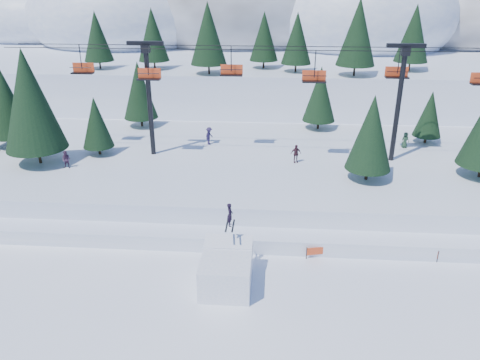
# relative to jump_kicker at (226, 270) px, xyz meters

# --- Properties ---
(ground) EXTENTS (160.00, 160.00, 0.00)m
(ground) POSITION_rel_jump_kicker_xyz_m (0.40, -1.36, -1.14)
(ground) COLOR white
(ground) RESTS_ON ground
(mid_shelf) EXTENTS (70.00, 22.00, 2.50)m
(mid_shelf) POSITION_rel_jump_kicker_xyz_m (0.40, 16.64, 0.11)
(mid_shelf) COLOR white
(mid_shelf) RESTS_ON ground
(berm) EXTENTS (70.00, 6.00, 1.10)m
(berm) POSITION_rel_jump_kicker_xyz_m (0.40, 6.64, -0.59)
(berm) COLOR white
(berm) RESTS_ON ground
(mountain_ridge) EXTENTS (119.00, 60.42, 26.46)m
(mountain_ridge) POSITION_rel_jump_kicker_xyz_m (-4.68, 72.00, 8.50)
(mountain_ridge) COLOR white
(mountain_ridge) RESTS_ON ground
(jump_kicker) EXTENTS (3.07, 4.32, 4.96)m
(jump_kicker) POSITION_rel_jump_kicker_xyz_m (0.00, 0.00, 0.00)
(jump_kicker) COLOR white
(jump_kicker) RESTS_ON ground
(chairlift) EXTENTS (46.00, 3.21, 10.28)m
(chairlift) POSITION_rel_jump_kicker_xyz_m (2.40, 16.69, 8.18)
(chairlift) COLOR black
(chairlift) RESTS_ON mid_shelf
(conifer_stand) EXTENTS (60.40, 17.70, 10.08)m
(conifer_stand) POSITION_rel_jump_kicker_xyz_m (-1.68, 17.19, 5.95)
(conifer_stand) COLOR black
(conifer_stand) RESTS_ON mid_shelf
(distant_skiers) EXTENTS (31.46, 8.36, 1.75)m
(distant_skiers) POSITION_rel_jump_kicker_xyz_m (-0.95, 17.40, 2.19)
(distant_skiers) COLOR #23402A
(distant_skiers) RESTS_ON mid_shelf
(banner_near) EXTENTS (2.79, 0.68, 0.90)m
(banner_near) POSITION_rel_jump_kicker_xyz_m (6.51, 3.71, -0.60)
(banner_near) COLOR black
(banner_near) RESTS_ON ground
(banner_far) EXTENTS (2.65, 1.12, 0.90)m
(banner_far) POSITION_rel_jump_kicker_xyz_m (12.65, 4.17, -0.60)
(banner_far) COLOR black
(banner_far) RESTS_ON ground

